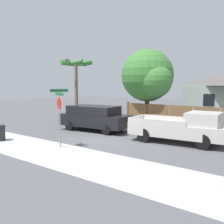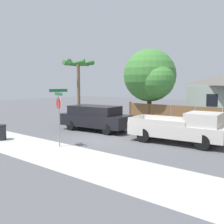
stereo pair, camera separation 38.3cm
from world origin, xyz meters
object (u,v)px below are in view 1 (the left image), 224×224
Objects in this scene: red_suv at (95,117)px; orange_pickup at (182,128)px; oak_tree at (149,77)px; palm_tree at (76,69)px; stop_sign at (60,108)px.

red_suv is 0.96× the size of orange_pickup.
orange_pickup is at bearing -48.11° from oak_tree.
oak_tree reaches higher than red_suv.
palm_tree reaches higher than red_suv.
stop_sign is (1.82, -4.70, 1.10)m from red_suv.
orange_pickup is (6.40, 0.03, -0.08)m from red_suv.
palm_tree reaches higher than orange_pickup.
oak_tree reaches higher than orange_pickup.
orange_pickup reaches higher than red_suv.
oak_tree is 1.18× the size of orange_pickup.
orange_pickup is at bearing -12.95° from palm_tree.
oak_tree is 9.49m from orange_pickup.
stop_sign is at bearing -139.91° from orange_pickup.
orange_pickup is 6.69m from stop_sign.
oak_tree is 1.19× the size of palm_tree.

